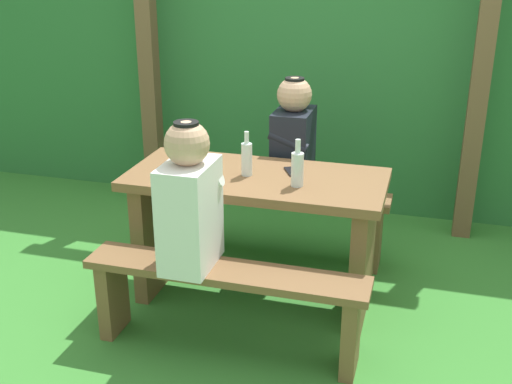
# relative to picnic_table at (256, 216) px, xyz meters

# --- Properties ---
(ground_plane) EXTENTS (12.00, 12.00, 0.00)m
(ground_plane) POSITION_rel_picnic_table_xyz_m (0.00, 0.00, -0.51)
(ground_plane) COLOR #388130
(hedge_backdrop) EXTENTS (6.40, 0.73, 2.12)m
(hedge_backdrop) POSITION_rel_picnic_table_xyz_m (0.00, 1.79, 0.55)
(hedge_backdrop) COLOR #2D7036
(hedge_backdrop) RESTS_ON ground_plane
(pergola_post_left) EXTENTS (0.12, 0.12, 1.99)m
(pergola_post_left) POSITION_rel_picnic_table_xyz_m (-1.16, 1.20, 0.49)
(pergola_post_left) COLOR brown
(pergola_post_left) RESTS_ON ground_plane
(pergola_post_right) EXTENTS (0.12, 0.12, 1.99)m
(pergola_post_right) POSITION_rel_picnic_table_xyz_m (1.16, 1.20, 0.49)
(pergola_post_right) COLOR brown
(pergola_post_right) RESTS_ON ground_plane
(picnic_table) EXTENTS (1.40, 0.64, 0.75)m
(picnic_table) POSITION_rel_picnic_table_xyz_m (0.00, 0.00, 0.00)
(picnic_table) COLOR brown
(picnic_table) RESTS_ON ground_plane
(bench_near) EXTENTS (1.40, 0.24, 0.46)m
(bench_near) POSITION_rel_picnic_table_xyz_m (0.00, -0.55, -0.18)
(bench_near) COLOR brown
(bench_near) RESTS_ON ground_plane
(bench_far) EXTENTS (1.40, 0.24, 0.46)m
(bench_far) POSITION_rel_picnic_table_xyz_m (0.00, 0.55, -0.18)
(bench_far) COLOR brown
(bench_far) RESTS_ON ground_plane
(person_white_shirt) EXTENTS (0.25, 0.35, 0.72)m
(person_white_shirt) POSITION_rel_picnic_table_xyz_m (-0.17, -0.54, 0.28)
(person_white_shirt) COLOR white
(person_white_shirt) RESTS_ON bench_near
(person_black_coat) EXTENTS (0.25, 0.35, 0.72)m
(person_black_coat) POSITION_rel_picnic_table_xyz_m (0.08, 0.54, 0.28)
(person_black_coat) COLOR black
(person_black_coat) RESTS_ON bench_far
(drinking_glass) EXTENTS (0.07, 0.07, 0.10)m
(drinking_glass) POSITION_rel_picnic_table_xyz_m (-0.29, -0.08, 0.29)
(drinking_glass) COLOR silver
(drinking_glass) RESTS_ON picnic_table
(bottle_left) EXTENTS (0.06, 0.06, 0.25)m
(bottle_left) POSITION_rel_picnic_table_xyz_m (0.25, -0.10, 0.34)
(bottle_left) COLOR silver
(bottle_left) RESTS_ON picnic_table
(bottle_right) EXTENTS (0.06, 0.06, 0.24)m
(bottle_right) POSITION_rel_picnic_table_xyz_m (-0.05, -0.01, 0.34)
(bottle_right) COLOR silver
(bottle_right) RESTS_ON picnic_table
(cell_phone) EXTENTS (0.13, 0.16, 0.01)m
(cell_phone) POSITION_rel_picnic_table_xyz_m (0.18, 0.10, 0.24)
(cell_phone) COLOR black
(cell_phone) RESTS_ON picnic_table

